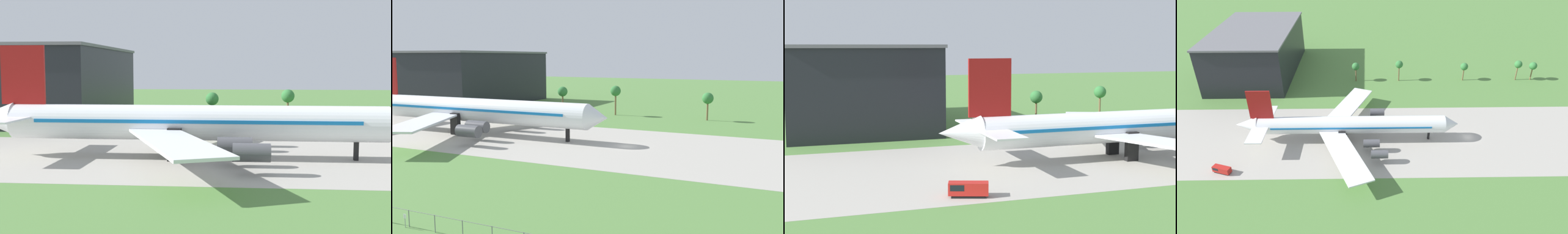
{
  "view_description": "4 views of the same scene",
  "coord_description": "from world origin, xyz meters",
  "views": [
    {
      "loc": [
        -34.81,
        -85.41,
        15.48
      ],
      "look_at": [
        -42.21,
        -0.61,
        7.24
      ],
      "focal_mm": 45.0,
      "sensor_mm": 36.0,
      "label": 1
    },
    {
      "loc": [
        31.65,
        -91.21,
        20.03
      ],
      "look_at": [
        -9.37,
        -0.61,
        6.24
      ],
      "focal_mm": 40.0,
      "sensor_mm": 36.0,
      "label": 2
    },
    {
      "loc": [
        -105.2,
        -92.59,
        22.13
      ],
      "look_at": [
        -75.05,
        -0.61,
        9.33
      ],
      "focal_mm": 50.0,
      "sensor_mm": 36.0,
      "label": 3
    },
    {
      "loc": [
        -36.63,
        -104.54,
        72.1
      ],
      "look_at": [
        -34.76,
        5.0,
        6.0
      ],
      "focal_mm": 32.0,
      "sensor_mm": 36.0,
      "label": 4
    }
  ],
  "objects": [
    {
      "name": "palm_tree_row",
      "position": [
        17.2,
        49.05,
        7.89
      ],
      "size": [
        123.0,
        3.6,
        12.2
      ],
      "color": "brown",
      "rests_on": "ground_plane"
    },
    {
      "name": "ground_plane",
      "position": [
        0.0,
        0.0,
        0.0
      ],
      "size": [
        600.0,
        600.0,
        0.0
      ],
      "primitive_type": "plane",
      "color": "#517F3D"
    },
    {
      "name": "jet_airliner",
      "position": [
        -43.55,
        -0.61,
        6.18
      ],
      "size": [
        78.32,
        62.32,
        19.8
      ],
      "color": "white",
      "rests_on": "ground_plane"
    },
    {
      "name": "terminal_building",
      "position": [
        -91.05,
        61.46,
        11.16
      ],
      "size": [
        36.72,
        61.2,
        22.29
      ],
      "color": "black",
      "rests_on": "ground_plane"
    },
    {
      "name": "perimeter_fence",
      "position": [
        0.0,
        -55.0,
        1.45
      ],
      "size": [
        80.1,
        0.1,
        2.1
      ],
      "color": "slate",
      "rests_on": "ground_plane"
    },
    {
      "name": "no_stopping_sign",
      "position": [
        -8.33,
        -55.31,
        1.05
      ],
      "size": [
        0.44,
        0.08,
        1.68
      ],
      "color": "gray",
      "rests_on": "ground_plane"
    },
    {
      "name": "taxiway_strip",
      "position": [
        0.0,
        0.0,
        0.01
      ],
      "size": [
        320.0,
        44.0,
        0.02
      ],
      "color": "#A8A399",
      "rests_on": "ground_plane"
    }
  ]
}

